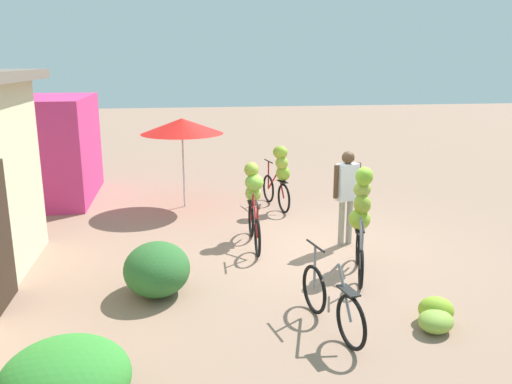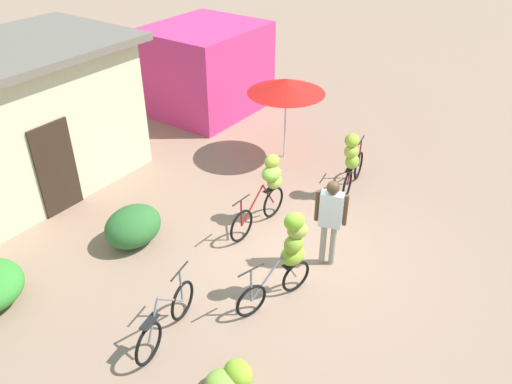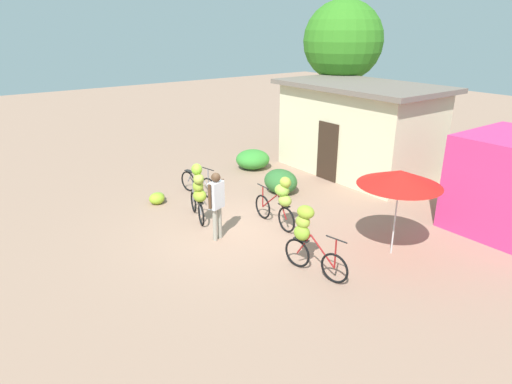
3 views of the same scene
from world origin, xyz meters
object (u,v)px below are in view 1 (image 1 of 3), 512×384
Objects in this scene: bicycle_leftmost at (331,302)px; bicycle_by_shop at (280,173)px; bicycle_center_loaded at (254,197)px; market_umbrella at (182,126)px; banana_pile_on_ground at (436,315)px; bicycle_near_pile at (361,213)px; person_vendor at (347,188)px; shop_pink at (32,149)px.

bicycle_leftmost is 5.51m from bicycle_by_shop.
market_umbrella is at bearing 25.59° from bicycle_center_loaded.
bicycle_leftmost reaches higher than banana_pile_on_ground.
bicycle_near_pile is 0.96× the size of person_vendor.
market_umbrella is 1.22× the size of bicycle_near_pile.
bicycle_near_pile is 0.97× the size of bicycle_center_loaded.
person_vendor reaches higher than banana_pile_on_ground.
shop_pink is at bearing 41.56° from banana_pile_on_ground.
shop_pink reaches higher than market_umbrella.
banana_pile_on_ground is at bearing -96.12° from bicycle_leftmost.
shop_pink is 6.07m from bicycle_by_shop.
person_vendor is at bearing -105.70° from bicycle_center_loaded.
bicycle_by_shop is at bearing -106.40° from market_umbrella.
market_umbrella reaches higher than banana_pile_on_ground.
shop_pink is 7.84m from person_vendor.
bicycle_by_shop is 2.08× the size of banana_pile_on_ground.
shop_pink is 1.89× the size of bicycle_near_pile.
bicycle_center_loaded is 0.99× the size of person_vendor.
bicycle_leftmost is at bearing 151.08° from bicycle_near_pile.
banana_pile_on_ground is at bearing -176.71° from person_vendor.
bicycle_leftmost is at bearing 175.67° from bicycle_by_shop.
bicycle_by_shop is at bearing -108.50° from shop_pink.
shop_pink reaches higher than bicycle_center_loaded.
shop_pink is 1.98× the size of bicycle_leftmost.
bicycle_center_loaded is (3.49, 0.48, 0.50)m from bicycle_leftmost.
bicycle_center_loaded is (-3.91, -4.86, -0.38)m from shop_pink.
market_umbrella is 6.53m from bicycle_leftmost.
bicycle_leftmost is at bearing -164.20° from market_umbrella.
banana_pile_on_ground is (-5.62, -0.94, -0.71)m from bicycle_by_shop.
bicycle_center_loaded is at bearing -154.41° from market_umbrella.
shop_pink is 6.24m from bicycle_center_loaded.
bicycle_center_loaded reaches higher than bicycle_leftmost.
shop_pink is at bearing 71.50° from bicycle_by_shop.
shop_pink is 9.16m from bicycle_leftmost.
shop_pink reaches higher than bicycle_by_shop.
market_umbrella is 2.45m from bicycle_by_shop.
bicycle_by_shop is at bearing 17.20° from person_vendor.
banana_pile_on_ground is at bearing -171.14° from bicycle_near_pile.
person_vendor reaches higher than bicycle_near_pile.
bicycle_center_loaded is 1.73m from person_vendor.
market_umbrella is 2.65× the size of banana_pile_on_ground.
person_vendor is at bearing -136.70° from market_umbrella.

